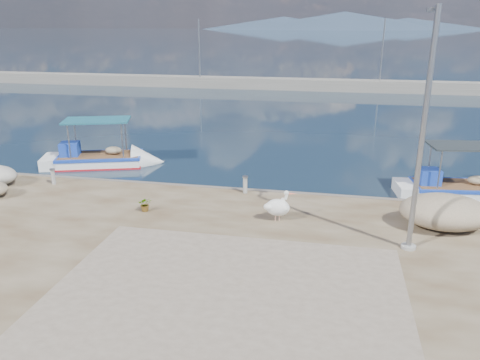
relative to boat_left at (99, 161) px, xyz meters
name	(u,v)px	position (x,y,z in m)	size (l,w,h in m)	color
ground	(216,256)	(8.41, -8.54, -0.22)	(1400.00, 1400.00, 0.00)	#162635
quay_patch	(226,297)	(9.41, -11.54, 0.28)	(9.00, 7.00, 0.01)	gray
breakwater	(304,84)	(8.41, 31.46, 0.38)	(120.00, 2.20, 7.50)	gray
mountains	(340,22)	(12.80, 641.46, 9.29)	(370.00, 280.00, 22.00)	#28384C
boat_left	(99,161)	(0.00, 0.00, 0.00)	(6.16, 3.64, 2.82)	white
boat_right	(458,191)	(17.21, -1.19, -0.02)	(5.62, 2.45, 2.62)	white
pelican	(278,207)	(10.11, -6.49, 0.79)	(1.14, 0.77, 1.09)	tan
lamp_post	(421,143)	(14.26, -7.78, 3.58)	(0.44, 0.96, 7.00)	gray
bollard_near	(245,184)	(8.47, -3.95, 0.67)	(0.23, 0.23, 0.71)	gray
bollard_far	(53,176)	(0.25, -4.48, 0.64)	(0.22, 0.22, 0.67)	gray
potted_plant	(145,204)	(5.26, -6.57, 0.55)	(0.48, 0.42, 0.53)	#33722D
net_pile_c	(445,212)	(15.60, -5.98, 0.85)	(2.90, 2.07, 1.14)	tan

